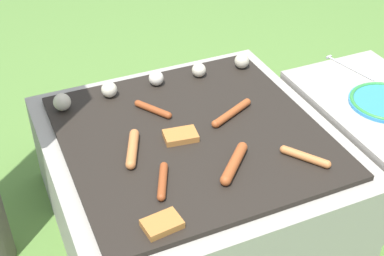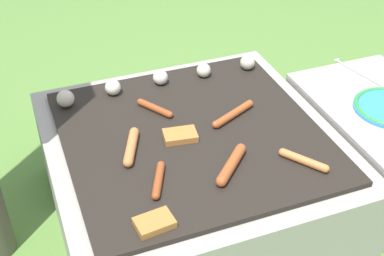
# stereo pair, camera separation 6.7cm
# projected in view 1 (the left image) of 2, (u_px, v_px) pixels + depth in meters

# --- Properties ---
(ground_plane) EXTENTS (14.00, 14.00, 0.00)m
(ground_plane) POSITION_uv_depth(u_px,v_px,m) (192.00, 216.00, 1.90)
(ground_plane) COLOR #567F38
(grill) EXTENTS (0.89, 0.89, 0.37)m
(grill) POSITION_uv_depth(u_px,v_px,m) (192.00, 178.00, 1.79)
(grill) COLOR #9E998E
(grill) RESTS_ON ground_plane
(side_ledge) EXTENTS (0.41, 0.60, 0.37)m
(side_ledge) POSITION_uv_depth(u_px,v_px,m) (368.00, 142.00, 1.94)
(side_ledge) COLOR #9E998E
(side_ledge) RESTS_ON ground_plane
(sausage_front_right) EXTENTS (0.14, 0.14, 0.03)m
(sausage_front_right) POSITION_uv_depth(u_px,v_px,m) (234.00, 163.00, 1.53)
(sausage_front_right) COLOR #A34C23
(sausage_front_right) RESTS_ON grill
(sausage_mid_left) EXTENTS (0.18, 0.10, 0.03)m
(sausage_mid_left) POSITION_uv_depth(u_px,v_px,m) (232.00, 113.00, 1.75)
(sausage_mid_left) COLOR #A34C23
(sausage_mid_left) RESTS_ON grill
(sausage_front_center) EXTENTS (0.09, 0.16, 0.03)m
(sausage_front_center) POSITION_uv_depth(u_px,v_px,m) (133.00, 149.00, 1.59)
(sausage_front_center) COLOR #C6753D
(sausage_front_center) RESTS_ON grill
(sausage_mid_right) EXTENTS (0.09, 0.13, 0.02)m
(sausage_mid_right) POSITION_uv_depth(u_px,v_px,m) (153.00, 109.00, 1.76)
(sausage_mid_right) COLOR #93421E
(sausage_mid_right) RESTS_ON grill
(sausage_front_left) EXTENTS (0.10, 0.13, 0.02)m
(sausage_front_left) POSITION_uv_depth(u_px,v_px,m) (305.00, 157.00, 1.56)
(sausage_front_left) COLOR #C6753D
(sausage_front_left) RESTS_ON grill
(sausage_back_center) EXTENTS (0.08, 0.14, 0.02)m
(sausage_back_center) POSITION_uv_depth(u_px,v_px,m) (163.00, 181.00, 1.48)
(sausage_back_center) COLOR #93421E
(sausage_back_center) RESTS_ON grill
(bread_slice_left) EXTENTS (0.10, 0.08, 0.02)m
(bread_slice_left) POSITION_uv_depth(u_px,v_px,m) (162.00, 224.00, 1.35)
(bread_slice_left) COLOR #B27033
(bread_slice_left) RESTS_ON grill
(bread_slice_right) EXTENTS (0.11, 0.08, 0.02)m
(bread_slice_right) POSITION_uv_depth(u_px,v_px,m) (181.00, 136.00, 1.65)
(bread_slice_right) COLOR #B27033
(bread_slice_right) RESTS_ON grill
(mushroom_row) EXTENTS (0.73, 0.08, 0.06)m
(mushroom_row) POSITION_uv_depth(u_px,v_px,m) (151.00, 81.00, 1.88)
(mushroom_row) COLOR beige
(mushroom_row) RESTS_ON grill
(fork_utensil) EXTENTS (0.06, 0.22, 0.01)m
(fork_utensil) POSITION_uv_depth(u_px,v_px,m) (348.00, 67.00, 2.01)
(fork_utensil) COLOR silver
(fork_utensil) RESTS_ON side_ledge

